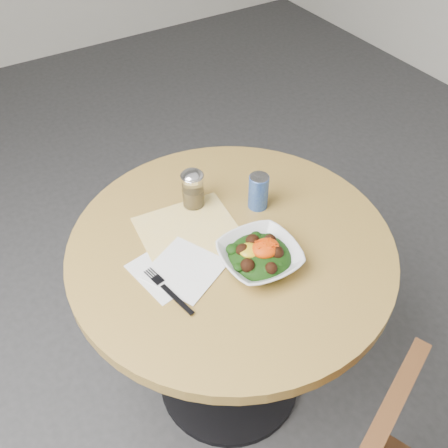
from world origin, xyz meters
The scene contains 8 objects.
ground centered at (0.00, 0.00, 0.00)m, with size 6.00×6.00×0.00m, color #303033.
table centered at (0.00, 0.00, 0.55)m, with size 0.90×0.90×0.75m.
cloth_napkin centered at (-0.08, 0.10, 0.75)m, with size 0.27×0.24×0.00m, color #DFA20B.
paper_napkins centered at (-0.17, -0.01, 0.75)m, with size 0.25×0.24×0.00m.
salad_bowl centered at (0.02, -0.10, 0.78)m, with size 0.22×0.22×0.08m.
fork centered at (-0.23, -0.06, 0.76)m, with size 0.05×0.19×0.00m.
spice_shaker centered at (-0.01, 0.19, 0.81)m, with size 0.07×0.07×0.12m.
beverage_can centered at (0.15, 0.09, 0.81)m, with size 0.06×0.06×0.11m.
Camera 1 is at (-0.51, -0.79, 1.74)m, focal length 40.00 mm.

